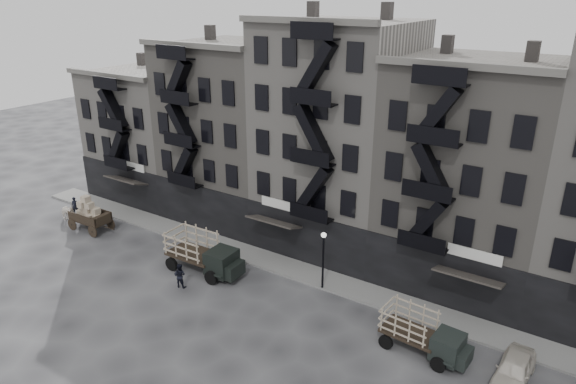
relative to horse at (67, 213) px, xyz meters
The scene contains 14 objects.
ground 21.19m from the horse, ahead, with size 140.00×140.00×0.00m, color #38383A.
sidewalk 21.52m from the horse, 10.21° to the left, with size 55.00×2.50×0.15m, color slate.
building_west 11.23m from the horse, 83.26° to the left, with size 10.00×11.35×13.20m.
building_midwest 16.35m from the horse, 41.52° to the left, with size 10.00×11.35×16.20m.
building_center 24.60m from the horse, 25.03° to the left, with size 10.00×11.35×18.20m.
building_mideast 33.38m from the horse, 17.60° to the left, with size 10.00×11.35×16.20m.
lamp_post 24.40m from the horse, ahead, with size 0.36×0.36×4.28m.
horse is the anchor object (origin of this frame).
wagon 3.21m from the horse, ahead, with size 3.66×2.05×3.05m.
stake_truck_west 15.80m from the horse, ahead, with size 5.92×2.59×2.93m.
stake_truck_east 32.03m from the horse, ahead, with size 5.06×2.38×2.48m.
car_east 36.80m from the horse, ahead, with size 1.63×4.06×1.38m, color beige.
pedestrian_west 1.40m from the horse, 116.50° to the left, with size 0.61×0.40×1.69m, color black.
pedestrian_mid 16.04m from the horse, ahead, with size 0.86×0.67×1.76m, color black.
Camera 1 is at (17.49, -23.78, 19.01)m, focal length 32.00 mm.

